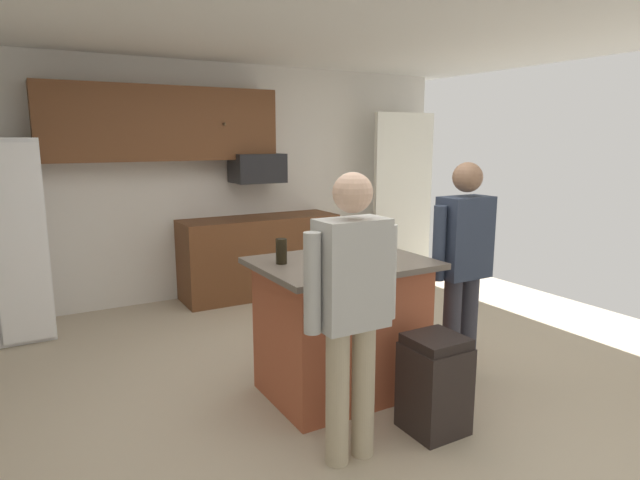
% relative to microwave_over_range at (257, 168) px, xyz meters
% --- Properties ---
extents(floor, '(7.04, 7.04, 0.00)m').
position_rel_microwave_over_range_xyz_m(floor, '(-0.60, -2.50, -1.45)').
color(floor, '#B7A88E').
rests_on(floor, ground).
extents(ceiling, '(7.04, 7.04, 0.00)m').
position_rel_microwave_over_range_xyz_m(ceiling, '(-0.60, -2.50, 1.15)').
color(ceiling, white).
extents(back_wall, '(6.40, 0.10, 2.60)m').
position_rel_microwave_over_range_xyz_m(back_wall, '(-0.60, 0.30, -0.15)').
color(back_wall, silver).
rests_on(back_wall, ground).
extents(french_door_window_panel, '(0.90, 0.06, 2.00)m').
position_rel_microwave_over_range_xyz_m(french_door_window_panel, '(2.00, -0.10, -0.35)').
color(french_door_window_panel, white).
rests_on(french_door_window_panel, ground).
extents(cabinet_run_upper, '(2.40, 0.38, 0.75)m').
position_rel_microwave_over_range_xyz_m(cabinet_run_upper, '(-1.00, 0.10, 0.48)').
color(cabinet_run_upper, brown).
extents(cabinet_run_lower, '(1.80, 0.63, 0.90)m').
position_rel_microwave_over_range_xyz_m(cabinet_run_lower, '(0.00, -0.02, -1.00)').
color(cabinet_run_lower, brown).
rests_on(cabinet_run_lower, ground).
extents(microwave_over_range, '(0.56, 0.40, 0.32)m').
position_rel_microwave_over_range_xyz_m(microwave_over_range, '(0.00, 0.00, 0.00)').
color(microwave_over_range, black).
extents(kitchen_island, '(1.16, 0.89, 0.96)m').
position_rel_microwave_over_range_xyz_m(kitchen_island, '(-0.49, -2.56, -0.96)').
color(kitchen_island, '#AD5638').
rests_on(kitchen_island, ground).
extents(person_guest_left, '(0.57, 0.22, 1.61)m').
position_rel_microwave_over_range_xyz_m(person_guest_left, '(-0.88, -3.28, -0.53)').
color(person_guest_left, tan).
rests_on(person_guest_left, ground).
extents(person_host_foreground, '(0.57, 0.22, 1.62)m').
position_rel_microwave_over_range_xyz_m(person_host_foreground, '(0.39, -2.82, -0.52)').
color(person_host_foreground, '#383842').
rests_on(person_host_foreground, ground).
extents(glass_dark_ale, '(0.08, 0.08, 0.12)m').
position_rel_microwave_over_range_xyz_m(glass_dark_ale, '(-0.19, -2.46, -0.43)').
color(glass_dark_ale, black).
rests_on(glass_dark_ale, kitchen_island).
extents(glass_pilsner, '(0.07, 0.07, 0.17)m').
position_rel_microwave_over_range_xyz_m(glass_pilsner, '(-0.89, -2.44, -0.41)').
color(glass_pilsner, black).
rests_on(glass_pilsner, kitchen_island).
extents(glass_stout_tall, '(0.06, 0.06, 0.16)m').
position_rel_microwave_over_range_xyz_m(glass_stout_tall, '(-0.59, -2.39, -0.41)').
color(glass_stout_tall, black).
rests_on(glass_stout_tall, kitchen_island).
extents(tumbler_amber, '(0.06, 0.06, 0.13)m').
position_rel_microwave_over_range_xyz_m(tumbler_amber, '(-0.46, -2.29, -0.43)').
color(tumbler_amber, black).
rests_on(tumbler_amber, kitchen_island).
extents(trash_bin, '(0.34, 0.34, 0.61)m').
position_rel_microwave_over_range_xyz_m(trash_bin, '(-0.27, -3.29, -1.15)').
color(trash_bin, black).
rests_on(trash_bin, ground).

